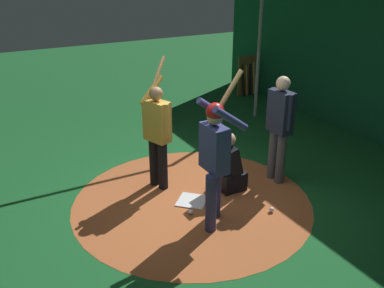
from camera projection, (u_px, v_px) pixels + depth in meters
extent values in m
plane|color=#195B28|center=(192.00, 201.00, 6.47)|extent=(26.84, 26.84, 0.00)
cylinder|color=#B76033|center=(192.00, 201.00, 6.47)|extent=(3.59, 3.59, 0.01)
cube|color=white|center=(192.00, 201.00, 6.46)|extent=(0.59, 0.59, 0.01)
cylinder|color=navy|center=(211.00, 204.00, 5.62)|extent=(0.15, 0.15, 0.83)
cylinder|color=navy|center=(216.00, 190.00, 5.95)|extent=(0.15, 0.15, 0.83)
cube|color=navy|center=(214.00, 148.00, 5.50)|extent=(0.22, 0.44, 0.62)
cylinder|color=navy|center=(231.00, 119.00, 5.20)|extent=(0.50, 0.09, 0.39)
cylinder|color=navy|center=(214.00, 110.00, 5.52)|extent=(0.50, 0.09, 0.39)
sphere|color=tan|center=(215.00, 116.00, 5.33)|extent=(0.21, 0.21, 0.21)
sphere|color=#A51414|center=(215.00, 112.00, 5.30)|extent=(0.24, 0.24, 0.24)
cylinder|color=tan|center=(225.00, 99.00, 5.47)|extent=(0.54, 0.06, 0.73)
cube|color=black|center=(230.00, 180.00, 6.79)|extent=(0.40, 0.40, 0.30)
cube|color=black|center=(229.00, 159.00, 6.62)|extent=(0.31, 0.40, 0.48)
sphere|color=tan|center=(228.00, 140.00, 6.48)|extent=(0.22, 0.22, 0.22)
cube|color=gray|center=(223.00, 141.00, 6.44)|extent=(0.03, 0.20, 0.20)
ellipsoid|color=brown|center=(215.00, 172.00, 6.50)|extent=(0.12, 0.28, 0.22)
cylinder|color=#4C4C51|center=(281.00, 159.00, 6.86)|extent=(0.15, 0.15, 0.85)
cylinder|color=#4C4C51|center=(273.00, 154.00, 7.02)|extent=(0.15, 0.15, 0.85)
cube|color=#1E2338|center=(281.00, 112.00, 6.64)|extent=(0.22, 0.42, 0.67)
cylinder|color=#1E2338|center=(290.00, 112.00, 6.45)|extent=(0.09, 0.09, 0.57)
cylinder|color=#1E2338|center=(273.00, 105.00, 6.78)|extent=(0.09, 0.09, 0.57)
sphere|color=beige|center=(283.00, 83.00, 6.46)|extent=(0.22, 0.22, 0.22)
cylinder|color=black|center=(163.00, 165.00, 6.70)|extent=(0.15, 0.15, 0.80)
cylinder|color=black|center=(154.00, 162.00, 6.82)|extent=(0.15, 0.15, 0.80)
cube|color=gold|center=(157.00, 121.00, 6.47)|extent=(0.35, 0.47, 0.63)
cylinder|color=gold|center=(166.00, 121.00, 6.33)|extent=(0.09, 0.09, 0.53)
cylinder|color=gold|center=(152.00, 90.00, 6.49)|extent=(0.47, 0.24, 0.41)
sphere|color=#9E704C|center=(156.00, 94.00, 6.30)|extent=(0.21, 0.21, 0.21)
cylinder|color=tan|center=(155.00, 82.00, 6.50)|extent=(0.46, 0.21, 0.74)
cylinder|color=gray|center=(259.00, 46.00, 9.37)|extent=(0.08, 0.08, 3.25)
cube|color=olive|center=(253.00, 74.00, 11.48)|extent=(0.94, 0.04, 1.05)
cylinder|color=tan|center=(265.00, 76.00, 11.63)|extent=(0.06, 0.19, 0.88)
cylinder|color=tan|center=(261.00, 76.00, 11.57)|extent=(0.06, 0.16, 0.92)
cylinder|color=black|center=(258.00, 78.00, 11.52)|extent=(0.06, 0.16, 0.87)
cylinder|color=tan|center=(254.00, 78.00, 11.47)|extent=(0.06, 0.18, 0.86)
cylinder|color=black|center=(250.00, 79.00, 11.43)|extent=(0.06, 0.12, 0.84)
cylinder|color=tan|center=(247.00, 80.00, 11.38)|extent=(0.06, 0.14, 0.81)
cylinder|color=black|center=(243.00, 80.00, 11.31)|extent=(0.06, 0.20, 0.86)
sphere|color=white|center=(272.00, 210.00, 6.18)|extent=(0.07, 0.07, 0.07)
sphere|color=white|center=(191.00, 212.00, 6.13)|extent=(0.07, 0.07, 0.07)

